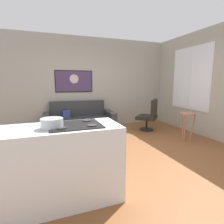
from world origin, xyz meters
The scene contains 11 objects.
ground centered at (0.00, 0.00, -0.02)m, with size 6.40×6.40×0.04m, color brown.
back_wall centered at (0.00, 2.42, 1.40)m, with size 6.40×0.05×2.80m, color #A7A192.
right_wall centered at (2.62, 0.30, 1.40)m, with size 0.05×6.40×2.80m, color #A9A693.
couch centered at (-0.45, 1.89, 0.28)m, with size 2.03×0.99×0.87m.
coffee_table centered at (-0.57, 0.84, 0.41)m, with size 1.09×0.56×0.45m.
armchair centered at (1.52, 1.29, 0.46)m, with size 0.78×0.78×0.94m.
bar_stool centered at (1.86, 0.15, 0.54)m, with size 0.37×0.36×0.70m.
kitchen_counter centered at (-1.30, -1.11, 0.47)m, with size 1.64×0.64×0.95m.
mixing_bowl centered at (-1.27, -1.16, 0.98)m, with size 0.25×0.25×0.11m.
wall_painting centered at (-0.49, 2.38, 1.46)m, with size 1.13×0.03×0.66m.
window centered at (2.59, 0.90, 1.53)m, with size 0.03×1.43×1.77m.
Camera 1 is at (-1.30, -3.20, 1.44)m, focal length 28.65 mm.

